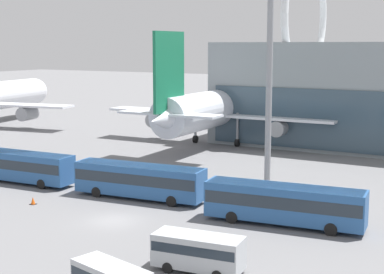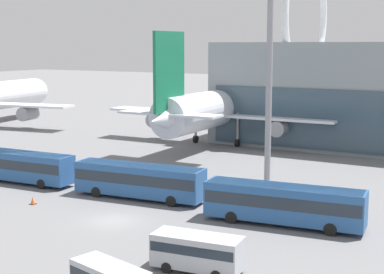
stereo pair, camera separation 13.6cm
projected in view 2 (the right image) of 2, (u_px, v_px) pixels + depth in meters
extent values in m
plane|color=slate|center=(113.00, 220.00, 48.64)|extent=(440.00, 440.00, 0.00)
torus|color=white|center=(306.00, 16.00, 88.01)|extent=(1.10, 18.61, 18.61)
sphere|color=silver|center=(35.00, 91.00, 120.51)|extent=(5.11, 5.11, 5.11)
cylinder|color=gray|center=(28.00, 113.00, 101.22)|extent=(2.94, 3.99, 2.34)
cylinder|color=gray|center=(20.00, 105.00, 116.14)|extent=(0.36, 0.36, 3.92)
cylinder|color=black|center=(21.00, 115.00, 116.45)|extent=(0.64, 1.16, 1.10)
cylinder|color=silver|center=(222.00, 107.00, 86.44)|extent=(6.01, 32.22, 5.20)
sphere|color=silver|center=(263.00, 98.00, 100.39)|extent=(5.10, 5.10, 5.10)
cone|color=silver|center=(166.00, 119.00, 72.50)|extent=(5.12, 7.17, 4.94)
cube|color=silver|center=(216.00, 114.00, 84.89)|extent=(35.36, 4.53, 0.35)
cylinder|color=gray|center=(158.00, 119.00, 89.73)|extent=(2.23, 3.97, 2.13)
cylinder|color=gray|center=(281.00, 128.00, 80.45)|extent=(2.23, 3.97, 2.13)
cube|color=#19724C|center=(169.00, 72.00, 72.29)|extent=(0.57, 6.92, 9.88)
cube|color=silver|center=(170.00, 114.00, 73.09)|extent=(13.61, 3.54, 0.28)
cylinder|color=gray|center=(250.00, 117.00, 96.21)|extent=(0.36, 0.36, 4.28)
cylinder|color=black|center=(250.00, 130.00, 96.55)|extent=(0.48, 1.11, 1.10)
cylinder|color=gray|center=(196.00, 125.00, 86.75)|extent=(0.36, 0.36, 4.28)
cylinder|color=black|center=(196.00, 139.00, 87.08)|extent=(0.48, 1.11, 1.10)
cylinder|color=gray|center=(238.00, 128.00, 83.57)|extent=(0.36, 0.36, 4.28)
cylinder|color=black|center=(237.00, 143.00, 83.90)|extent=(0.48, 1.11, 1.10)
cube|color=#285693|center=(19.00, 166.00, 61.82)|extent=(12.99, 3.38, 2.87)
cube|color=#232D38|center=(19.00, 163.00, 61.77)|extent=(12.74, 3.39, 1.01)
cube|color=silver|center=(18.00, 153.00, 61.60)|extent=(12.60, 3.28, 0.12)
cylinder|color=black|center=(57.00, 179.00, 61.34)|extent=(1.02, 0.36, 1.00)
cylinder|color=black|center=(41.00, 184.00, 59.21)|extent=(1.02, 0.36, 1.00)
cylinder|color=black|center=(0.00, 172.00, 64.84)|extent=(1.02, 0.36, 1.00)
cube|color=#285693|center=(139.00, 180.00, 55.24)|extent=(13.05, 3.83, 2.87)
cube|color=#232D38|center=(139.00, 177.00, 55.20)|extent=(12.79, 3.83, 1.01)
cube|color=silver|center=(139.00, 166.00, 55.03)|extent=(12.66, 3.71, 0.12)
cylinder|color=black|center=(183.00, 195.00, 54.91)|extent=(1.02, 0.39, 1.00)
cylinder|color=black|center=(171.00, 201.00, 52.74)|extent=(1.02, 0.39, 1.00)
cylinder|color=black|center=(110.00, 187.00, 58.15)|extent=(1.02, 0.39, 1.00)
cylinder|color=black|center=(96.00, 192.00, 55.98)|extent=(1.02, 0.39, 1.00)
cube|color=#285693|center=(283.00, 203.00, 47.11)|extent=(13.07, 4.05, 2.87)
cube|color=#232D38|center=(284.00, 200.00, 47.07)|extent=(12.82, 4.05, 1.01)
cube|color=silver|center=(284.00, 187.00, 46.90)|extent=(12.68, 3.92, 0.12)
cylinder|color=black|center=(336.00, 221.00, 46.85)|extent=(1.03, 0.41, 1.00)
cylinder|color=black|center=(330.00, 229.00, 44.67)|extent=(1.03, 0.41, 1.00)
cylinder|color=black|center=(241.00, 210.00, 49.97)|extent=(1.03, 0.41, 1.00)
cylinder|color=black|center=(231.00, 217.00, 47.78)|extent=(1.03, 0.41, 1.00)
cube|color=#B2B7BC|center=(197.00, 251.00, 37.52)|extent=(6.02, 2.80, 2.10)
cube|color=#232D38|center=(197.00, 246.00, 37.47)|extent=(5.85, 2.80, 0.63)
cylinder|color=black|center=(167.00, 268.00, 37.41)|extent=(0.72, 0.30, 0.70)
cylinder|color=black|center=(180.00, 257.00, 39.26)|extent=(0.72, 0.30, 0.70)
cylinder|color=black|center=(227.00, 264.00, 37.94)|extent=(0.72, 0.30, 0.70)
cylinder|color=gray|center=(270.00, 59.00, 60.26)|extent=(0.65, 0.65, 25.82)
cube|color=black|center=(33.00, 204.00, 53.58)|extent=(0.55, 0.55, 0.02)
cone|color=#EA5914|center=(33.00, 200.00, 53.53)|extent=(0.41, 0.41, 0.65)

